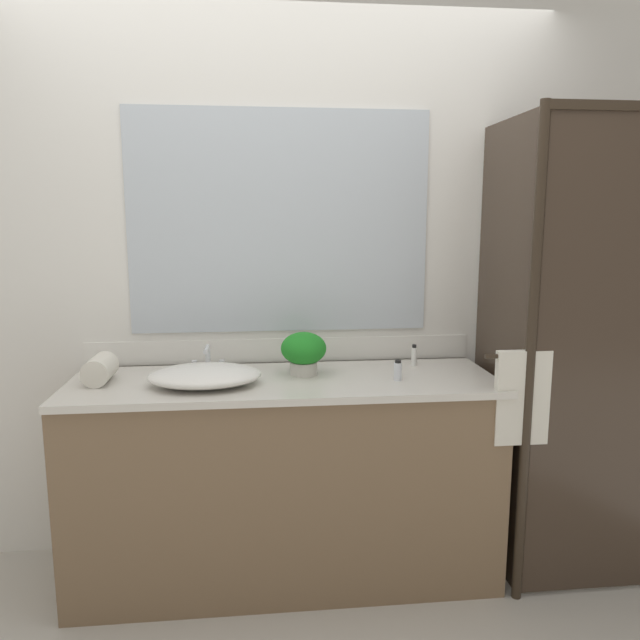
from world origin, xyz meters
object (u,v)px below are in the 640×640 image
Objects in this scene: faucet at (208,364)px; rolled_towel_near_edge at (100,369)px; sink_basin at (205,375)px; potted_plant at (304,351)px; amenity_bottle_lotion at (414,356)px; amenity_bottle_body_wash at (398,371)px.

rolled_towel_near_edge is at bearing -167.67° from faucet.
sink_basin is 2.39× the size of rolled_towel_near_edge.
rolled_towel_near_edge is at bearing 168.85° from sink_basin.
faucet is at bearing 90.00° from sink_basin.
sink_basin is 0.44m from potted_plant.
amenity_bottle_body_wash is at bearing -118.66° from amenity_bottle_lotion.
potted_plant is (0.41, -0.06, 0.06)m from faucet.
sink_basin is 2.34× the size of potted_plant.
amenity_bottle_lotion is at bearing 12.09° from potted_plant.
sink_basin is 0.18m from faucet.
sink_basin is 0.80m from amenity_bottle_body_wash.
potted_plant is 0.53m from amenity_bottle_lotion.
rolled_towel_near_edge is at bearing -173.88° from amenity_bottle_lotion.
faucet is 0.88× the size of rolled_towel_near_edge.
potted_plant is at bearing 160.48° from amenity_bottle_body_wash.
faucet is 0.93m from amenity_bottle_lotion.
amenity_bottle_body_wash is (-0.14, -0.25, -0.00)m from amenity_bottle_lotion.
potted_plant reaches higher than faucet.
sink_basin is at bearing 178.88° from amenity_bottle_body_wash.
faucet reaches higher than sink_basin.
faucet reaches higher than amenity_bottle_body_wash.
rolled_towel_near_edge reaches higher than amenity_bottle_lotion.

